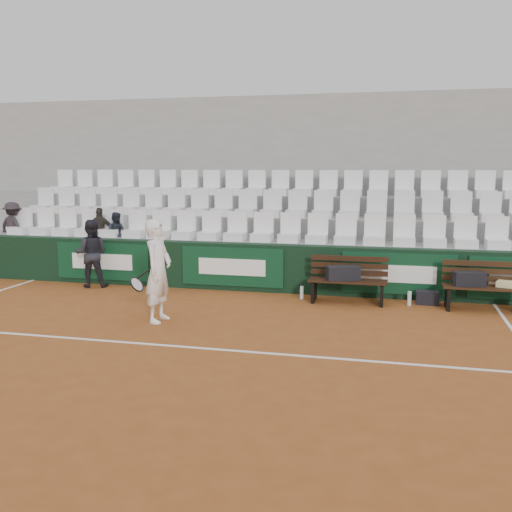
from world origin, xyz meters
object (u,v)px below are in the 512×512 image
Objects in this scene: ball_kid at (91,253)px; spectator_b at (100,212)px; water_bottle_far at (409,299)px; tennis_player at (158,271)px; sports_bag_left at (343,273)px; spectator_a at (12,208)px; sports_bag_ground at (427,298)px; bench_left at (348,291)px; spectator_c at (115,215)px; bench_right at (485,298)px; sports_bag_right at (469,279)px; water_bottle_near at (302,293)px.

ball_kid is 1.32× the size of spectator_b.
water_bottle_far is 7.24m from spectator_b.
tennis_player is 4.36m from spectator_b.
spectator_a reaches higher than sports_bag_left.
sports_bag_ground is at bearing 160.17° from spectator_b.
spectator_b is at bearing 172.74° from sports_bag_ground.
ball_kid is at bearing 177.87° from bench_left.
spectator_c is (2.73, 0.00, -0.10)m from spectator_a.
sports_bag_right is (-0.29, -0.01, 0.35)m from bench_right.
ball_kid reaches higher than sports_bag_ground.
ball_kid is at bearing 93.87° from spectator_b.
bench_left is 3.72m from tennis_player.
spectator_a is (-8.18, 1.17, 1.38)m from bench_left.
spectator_a is 1.19× the size of spectator_c.
spectator_a is (-5.16, 3.25, 0.74)m from tennis_player.
bench_right is 8.07m from ball_kid.
sports_bag_right is 8.20m from spectator_b.
bench_right is at bearing 1.24° from sports_bag_right.
spectator_a is 1.09× the size of spectator_b.
sports_bag_left is at bearing -174.78° from spectator_a.
tennis_player reaches higher than sports_bag_right.
sports_bag_right is 0.31× the size of tennis_player.
bench_left is at bearing 179.15° from sports_bag_right.
spectator_c reaches higher than sports_bag_right.
sports_bag_left reaches higher than sports_bag_ground.
tennis_player is (-2.93, -2.06, 0.29)m from sports_bag_left.
ball_kid is (-5.56, 0.21, 0.51)m from bench_left.
ball_kid is at bearing -179.79° from sports_bag_ground.
spectator_a is at bearing 173.06° from water_bottle_far.
bench_right is 1.01× the size of ball_kid.
sports_bag_right is at bearing 158.94° from spectator_b.
water_bottle_far is 6.85m from spectator_c.
sports_bag_right is 0.54× the size of spectator_c.
water_bottle_far is (1.16, 0.03, -0.09)m from bench_left.
sports_bag_ground is 0.24× the size of tennis_player.
water_bottle_near is at bearing 170.56° from sports_bag_left.
water_bottle_far is (1.25, 0.06, -0.45)m from sports_bag_left.
sports_bag_ground is 1.54× the size of water_bottle_far.
spectator_b is at bearing 167.88° from water_bottle_near.
bench_right is 0.46m from sports_bag_right.
spectator_c is (0.11, 0.96, 0.77)m from ball_kid.
spectator_c is (-5.45, 1.17, 1.28)m from bench_left.
spectator_a is 2.73m from spectator_c.
spectator_a is at bearing 174.48° from sports_bag_ground.
bench_right is at bearing 20.47° from tennis_player.
tennis_player is 4.11m from spectator_c.
sports_bag_right is 2.00× the size of water_bottle_far.
sports_bag_right is at bearing -2.62° from water_bottle_near.
bench_right is 5.80× the size of water_bottle_near.
water_bottle_near is 4.69m from ball_kid.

